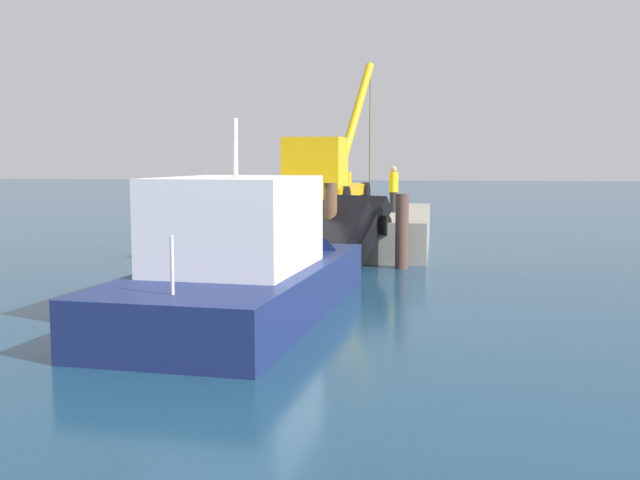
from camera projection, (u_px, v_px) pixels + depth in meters
name	position (u px, v px, depth m)	size (l,w,h in m)	color
ground	(282.00, 269.00, 22.89)	(200.00, 200.00, 0.00)	navy
dock	(317.00, 228.00, 29.49)	(10.88, 8.68, 1.35)	gray
crane_truck	(325.00, 175.00, 29.74)	(8.69, 2.93, 6.46)	orange
dock_worker	(394.00, 189.00, 28.34)	(0.34, 0.34, 1.75)	#262626
salvaged_car	(335.00, 248.00, 22.94)	(4.40, 3.32, 3.42)	black
moored_yacht	(263.00, 287.00, 17.43)	(10.89, 4.30, 5.85)	navy
piling_near	(194.00, 232.00, 24.03)	(0.31, 0.31, 2.05)	brown
piling_mid	(246.00, 236.00, 23.76)	(0.35, 0.35, 1.84)	brown
piling_far	(331.00, 226.00, 23.13)	(0.40, 0.40, 2.63)	brown
piling_end	(402.00, 231.00, 23.02)	(0.41, 0.41, 2.30)	brown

